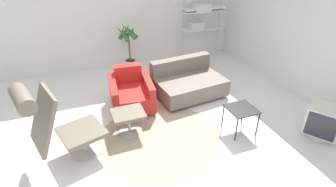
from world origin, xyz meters
TOP-DOWN VIEW (x-y plane):
  - ground_plane at (0.00, 0.00)m, footprint 12.00×12.00m
  - wall_back at (-0.00, 3.10)m, footprint 12.00×0.09m
  - wall_right at (3.21, 0.00)m, footprint 0.06×12.00m
  - round_rug at (0.09, -0.07)m, footprint 1.97×1.97m
  - lounge_chair at (-1.39, -0.08)m, footprint 1.12×0.84m
  - ottoman at (-0.33, 0.24)m, footprint 0.51×0.44m
  - armchair_red at (-0.09, 1.04)m, footprint 0.85×0.99m
  - couch_low at (1.12, 1.09)m, footprint 1.44×1.08m
  - side_table at (1.40, -0.36)m, footprint 0.44×0.44m
  - crt_television at (2.52, -0.97)m, footprint 0.62×0.64m
  - potted_plant at (0.27, 2.62)m, footprint 0.52×0.54m
  - shelf_unit at (2.23, 2.79)m, footprint 1.12×0.28m

SIDE VIEW (x-z plane):
  - ground_plane at x=0.00m, z-range 0.00..0.00m
  - round_rug at x=0.09m, z-range 0.00..0.01m
  - couch_low at x=1.12m, z-range -0.10..0.59m
  - armchair_red at x=-0.09m, z-range -0.09..0.62m
  - ottoman at x=-0.33m, z-range 0.10..0.50m
  - crt_television at x=2.52m, z-range 0.02..0.59m
  - side_table at x=1.40m, z-range 0.18..0.61m
  - potted_plant at x=0.27m, z-range -0.01..1.23m
  - lounge_chair at x=-1.39m, z-range 0.11..1.37m
  - shelf_unit at x=2.23m, z-range 0.23..2.00m
  - wall_right at x=3.21m, z-range 0.00..2.80m
  - wall_back at x=0.00m, z-range 0.00..2.80m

